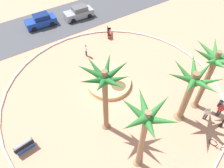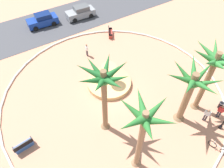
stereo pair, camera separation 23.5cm
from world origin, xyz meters
The scene contains 17 objects.
ground_plane centered at (0.00, 0.00, 0.00)m, with size 80.00×80.00×0.00m, color tan.
plaza_curb centered at (0.00, 0.00, 0.10)m, with size 21.52×21.52×0.20m, color silver.
street_asphalt centered at (0.00, 15.16, 0.01)m, with size 48.00×8.00×0.03m, color #424247.
fountain centered at (0.33, 1.29, 0.35)m, with size 4.45×4.45×2.54m.
palm_tree_near_fountain centered at (3.47, -5.55, 4.24)m, with size 4.31×4.40×5.85m.
palm_tree_by_curb centered at (-2.30, -6.80, 5.46)m, with size 3.77×3.61×7.05m.
palm_tree_mid_plaza centered at (5.63, -5.46, 5.18)m, with size 3.94×4.06×6.75m.
palm_tree_far_side centered at (-2.58, -2.74, 5.45)m, with size 3.90×3.92×7.00m.
bench_east centered at (-9.15, -0.96, 0.35)m, with size 1.64×0.66×1.00m.
bench_west centered at (4.97, 8.43, 0.35)m, with size 1.25×1.63×1.00m.
trash_bin centered at (7.47, -6.79, 0.39)m, with size 0.46×0.46×0.73m.
bicycle_red_frame centered at (3.82, -9.50, 0.38)m, with size 0.53×1.69×0.94m.
person_cyclist_helmet centered at (6.46, -7.35, 0.90)m, with size 0.36×0.45×1.61m.
person_cyclist_photo centered at (0.59, 6.51, 0.90)m, with size 0.22×0.53×1.62m.
person_pedestrian_stroll centered at (5.15, -6.96, 0.89)m, with size 0.34×0.47×1.60m.
parked_car_leftmost centered at (-1.40, 15.38, 0.78)m, with size 4.10×2.11×1.67m.
parked_car_second centered at (3.82, 14.44, 0.78)m, with size 4.09×2.09×1.67m.
Camera 1 is at (-7.73, -11.44, 16.55)m, focal length 34.88 mm.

